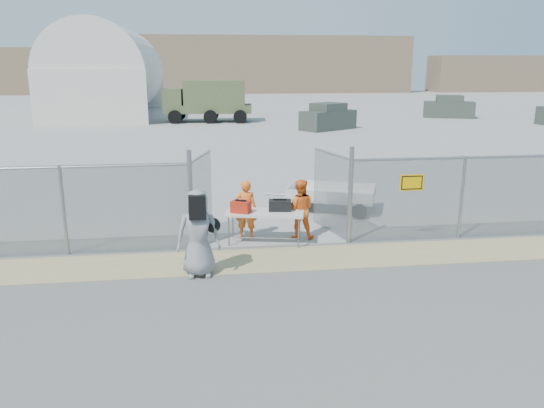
{
  "coord_description": "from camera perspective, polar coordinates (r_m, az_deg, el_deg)",
  "views": [
    {
      "loc": [
        -1.63,
        -10.67,
        4.46
      ],
      "look_at": [
        0.0,
        2.0,
        1.1
      ],
      "focal_mm": 35.0,
      "sensor_mm": 36.0,
      "label": 1
    }
  ],
  "objects": [
    {
      "name": "parked_vehicle_near",
      "position": [
        38.15,
        6.05,
        9.32
      ],
      "size": [
        4.38,
        3.74,
        1.83
      ],
      "primitive_type": null,
      "rotation": [
        0.0,
        0.0,
        0.58
      ],
      "color": "#3B433A",
      "rests_on": "ground"
    },
    {
      "name": "security_worker_left",
      "position": [
        13.94,
        -2.82,
        -0.57
      ],
      "size": [
        0.64,
        0.49,
        1.57
      ],
      "primitive_type": "imported",
      "rotation": [
        0.0,
        0.0,
        2.93
      ],
      "color": "orange",
      "rests_on": "ground"
    },
    {
      "name": "security_worker_right",
      "position": [
        13.9,
        3.0,
        -0.56
      ],
      "size": [
        0.88,
        0.75,
        1.6
      ],
      "primitive_type": "imported",
      "rotation": [
        0.0,
        0.0,
        2.94
      ],
      "color": "orange",
      "rests_on": "ground"
    },
    {
      "name": "folding_table",
      "position": [
        13.6,
        -0.79,
        -2.54
      ],
      "size": [
        2.11,
        1.22,
        0.84
      ],
      "primitive_type": null,
      "rotation": [
        0.0,
        0.0,
        -0.21
      ],
      "color": "silver",
      "rests_on": "ground"
    },
    {
      "name": "ground",
      "position": [
        11.68,
        1.26,
        -7.72
      ],
      "size": [
        160.0,
        160.0,
        0.0
      ],
      "primitive_type": "plane",
      "color": "#545454"
    },
    {
      "name": "dirt_strip",
      "position": [
        12.6,
        0.58,
        -5.97
      ],
      "size": [
        44.0,
        1.6,
        0.01
      ],
      "primitive_type": "cube",
      "color": "tan",
      "rests_on": "ground"
    },
    {
      "name": "chain_link_fence",
      "position": [
        13.21,
        0.0,
        -0.0
      ],
      "size": [
        40.0,
        0.2,
        2.2
      ],
      "primitive_type": null,
      "color": "gray",
      "rests_on": "ground"
    },
    {
      "name": "quonset_hangar",
      "position": [
        51.36,
        -17.2,
        13.58
      ],
      "size": [
        9.0,
        18.0,
        8.0
      ],
      "primitive_type": null,
      "color": "silver",
      "rests_on": "ground"
    },
    {
      "name": "distant_hills",
      "position": [
        88.92,
        -3.15,
        14.73
      ],
      "size": [
        140.0,
        6.0,
        9.0
      ],
      "primitive_type": null,
      "color": "#7F684F",
      "rests_on": "ground"
    },
    {
      "name": "military_truck",
      "position": [
        43.46,
        -6.86,
        10.91
      ],
      "size": [
        7.07,
        3.1,
        3.28
      ],
      "primitive_type": null,
      "rotation": [
        0.0,
        0.0,
        -0.08
      ],
      "color": "#4F5935",
      "rests_on": "ground"
    },
    {
      "name": "visitor",
      "position": [
        11.5,
        -7.94,
        -3.13
      ],
      "size": [
        0.95,
        0.62,
        1.92
      ],
      "primitive_type": "imported",
      "rotation": [
        0.0,
        0.0,
        0.01
      ],
      "color": "gray",
      "rests_on": "ground"
    },
    {
      "name": "black_duffel",
      "position": [
        13.56,
        0.85,
        -0.14
      ],
      "size": [
        0.61,
        0.41,
        0.27
      ],
      "primitive_type": "cube",
      "rotation": [
        0.0,
        0.0,
        -0.14
      ],
      "color": "black",
      "rests_on": "folding_table"
    },
    {
      "name": "utility_trailer",
      "position": [
        16.74,
        6.4,
        0.67
      ],
      "size": [
        3.87,
        2.93,
        0.84
      ],
      "primitive_type": null,
      "rotation": [
        0.0,
        0.0,
        -0.38
      ],
      "color": "silver",
      "rests_on": "ground"
    },
    {
      "name": "tarmac_inside",
      "position": [
        52.88,
        -5.61,
        9.83
      ],
      "size": [
        160.0,
        80.0,
        0.01
      ],
      "primitive_type": "cube",
      "color": "gray",
      "rests_on": "ground"
    },
    {
      "name": "orange_bag",
      "position": [
        13.4,
        -3.37,
        -0.31
      ],
      "size": [
        0.56,
        0.48,
        0.29
      ],
      "primitive_type": "cube",
      "rotation": [
        0.0,
        0.0,
        -0.43
      ],
      "color": "red",
      "rests_on": "folding_table"
    },
    {
      "name": "parked_vehicle_mid",
      "position": [
        49.24,
        18.49,
        9.89
      ],
      "size": [
        4.55,
        3.18,
        1.88
      ],
      "primitive_type": null,
      "rotation": [
        0.0,
        0.0,
        -0.34
      ],
      "color": "#3B433A",
      "rests_on": "ground"
    }
  ]
}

